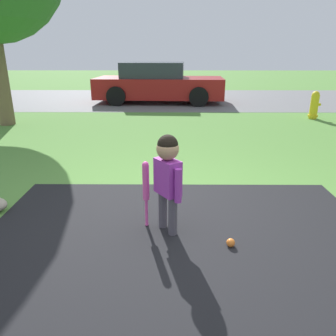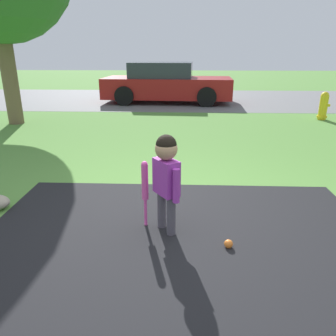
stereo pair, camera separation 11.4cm
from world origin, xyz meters
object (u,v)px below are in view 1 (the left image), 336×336
object	(u,v)px
baseball_bat	(146,185)
parked_car	(158,84)
sports_ball	(231,243)
fire_hydrant	(314,105)
child	(168,171)

from	to	relation	value
baseball_bat	parked_car	distance (m)	8.97
baseball_bat	sports_ball	distance (m)	1.00
baseball_bat	fire_hydrant	size ratio (longest dim) A/B	0.97
baseball_bat	sports_ball	xyz separation A→B (m)	(0.82, -0.39, -0.43)
parked_car	fire_hydrant	bearing A→B (deg)	-31.82
child	fire_hydrant	xyz separation A→B (m)	(3.94, 6.01, -0.29)
sports_ball	parked_car	xyz separation A→B (m)	(-1.03, 9.35, 0.62)
child	parked_car	world-z (taller)	parked_car
sports_ball	parked_car	world-z (taller)	parked_car
child	baseball_bat	bearing A→B (deg)	-148.06
fire_hydrant	sports_ball	bearing A→B (deg)	-117.93
child	baseball_bat	xyz separation A→B (m)	(-0.22, 0.09, -0.19)
parked_car	sports_ball	bearing A→B (deg)	-80.61
sports_ball	baseball_bat	bearing A→B (deg)	154.73
baseball_bat	parked_car	xyz separation A→B (m)	(-0.20, 8.97, 0.19)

